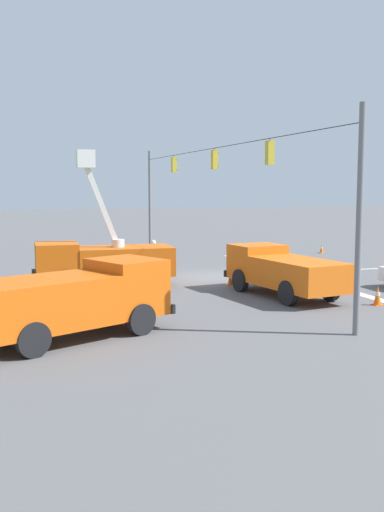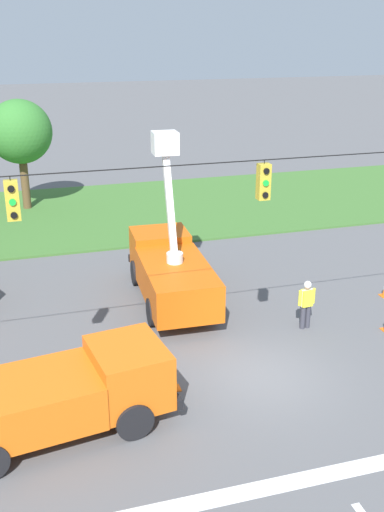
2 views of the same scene
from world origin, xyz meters
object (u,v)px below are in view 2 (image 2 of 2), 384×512
at_px(utility_truck_bucket_lift, 171,268).
at_px(tree_centre, 20,132).
at_px(road_worker, 306,302).
at_px(utility_truck_support_near, 56,395).
at_px(traffic_cone_mid_left, 174,380).

bearing_deg(utility_truck_bucket_lift, tree_centre, 109.24).
bearing_deg(tree_centre, road_worker, -63.31).
relative_size(utility_truck_bucket_lift, road_worker, 3.69).
relative_size(utility_truck_support_near, traffic_cone_mid_left, 10.30).
bearing_deg(road_worker, utility_truck_bucket_lift, 138.05).
xyz_separation_m(tree_centre, traffic_cone_mid_left, (3.46, -19.85, -4.08)).
bearing_deg(traffic_cone_mid_left, utility_truck_bucket_lift, 76.46).
xyz_separation_m(tree_centre, utility_truck_support_near, (0.09, -20.89, -3.27)).
xyz_separation_m(tree_centre, utility_truck_bucket_lift, (4.87, -13.96, -3.05)).
distance_m(tree_centre, utility_truck_support_near, 21.14).
relative_size(tree_centre, traffic_cone_mid_left, 9.69).
distance_m(utility_truck_bucket_lift, road_worker, 5.27).
height_order(tree_centre, traffic_cone_mid_left, tree_centre).
bearing_deg(utility_truck_bucket_lift, utility_truck_support_near, -124.66).
bearing_deg(utility_truck_bucket_lift, road_worker, -41.95).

